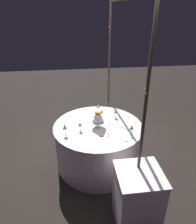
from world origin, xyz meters
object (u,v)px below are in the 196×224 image
(wine_glass_0, at_px, (65,127))
(wine_glass_4, at_px, (80,124))
(cake_knife, at_px, (124,128))
(main_table, at_px, (98,145))
(side_table, at_px, (137,197))
(tiered_cake, at_px, (98,118))
(wine_glass_2, at_px, (131,127))
(decorative_arch, at_px, (122,71))
(wine_glass_5, at_px, (115,111))
(wine_glass_3, at_px, (98,106))
(wine_glass_1, at_px, (102,111))

(wine_glass_0, height_order, wine_glass_4, wine_glass_0)
(cake_knife, bearing_deg, main_table, -109.72)
(wine_glass_4, height_order, cake_knife, wine_glass_4)
(cake_knife, bearing_deg, side_table, -3.66)
(side_table, bearing_deg, cake_knife, 176.34)
(tiered_cake, relative_size, wine_glass_4, 1.85)
(tiered_cake, height_order, cake_knife, tiered_cake)
(wine_glass_2, bearing_deg, wine_glass_4, -105.79)
(decorative_arch, relative_size, wine_glass_0, 14.18)
(decorative_arch, height_order, wine_glass_0, decorative_arch)
(decorative_arch, bearing_deg, tiered_cake, -82.52)
(wine_glass_5, relative_size, cake_knife, 0.57)
(wine_glass_5, bearing_deg, tiered_cake, -49.75)
(wine_glass_2, distance_m, wine_glass_5, 0.56)
(wine_glass_0, bearing_deg, decorative_arch, 103.26)
(wine_glass_0, xyz_separation_m, wine_glass_3, (-0.62, 0.56, -0.00))
(wine_glass_1, bearing_deg, wine_glass_3, -168.76)
(side_table, height_order, wine_glass_5, wine_glass_5)
(side_table, distance_m, wine_glass_2, 0.95)
(wine_glass_1, distance_m, wine_glass_3, 0.19)
(wine_glass_2, distance_m, wine_glass_4, 0.76)
(wine_glass_2, bearing_deg, wine_glass_1, -147.53)
(wine_glass_1, relative_size, wine_glass_2, 1.04)
(decorative_arch, distance_m, wine_glass_1, 0.82)
(wine_glass_5, bearing_deg, decorative_arch, 4.64)
(wine_glass_4, relative_size, cake_knife, 0.58)
(wine_glass_1, xyz_separation_m, cake_knife, (0.38, 0.30, -0.12))
(decorative_arch, xyz_separation_m, wine_glass_5, (-0.23, -0.02, -0.76))
(wine_glass_3, bearing_deg, tiered_cake, -7.69)
(side_table, height_order, wine_glass_4, wine_glass_4)
(wine_glass_4, xyz_separation_m, cake_knife, (0.03, 0.67, -0.10))
(wine_glass_5, distance_m, cake_knife, 0.39)
(wine_glass_5, height_order, cake_knife, wine_glass_5)
(wine_glass_2, bearing_deg, side_table, -8.33)
(wine_glass_2, relative_size, wine_glass_4, 1.10)
(wine_glass_0, bearing_deg, wine_glass_3, 138.01)
(decorative_arch, relative_size, wine_glass_2, 15.44)
(wine_glass_1, bearing_deg, wine_glass_4, -47.15)
(wine_glass_1, bearing_deg, wine_glass_0, -53.72)
(wine_glass_0, xyz_separation_m, cake_knife, (-0.06, 0.89, -0.13))
(main_table, height_order, wine_glass_0, wine_glass_0)
(side_table, xyz_separation_m, wine_glass_1, (-1.36, -0.23, 0.48))
(wine_glass_1, xyz_separation_m, wine_glass_2, (0.55, 0.35, -0.00))
(wine_glass_2, relative_size, cake_knife, 0.64)
(side_table, height_order, tiered_cake, tiered_cake)
(side_table, bearing_deg, wine_glass_4, -148.97)
(main_table, distance_m, wine_glass_4, 0.57)
(main_table, height_order, tiered_cake, tiered_cake)
(side_table, relative_size, cake_knife, 3.02)
(tiered_cake, xyz_separation_m, wine_glass_1, (-0.28, 0.10, -0.03))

